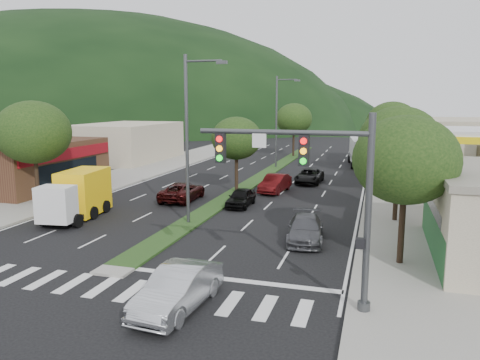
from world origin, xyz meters
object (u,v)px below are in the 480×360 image
(traffic_signal, at_px, (322,182))
(sedan_silver, at_px, (178,289))
(tree_r_a, at_px, (406,160))
(tree_r_b, at_px, (399,140))
(tree_l_a, at_px, (33,132))
(car_queue_b, at_px, (305,229))
(streetlight_mid, at_px, (278,117))
(car_queue_d, at_px, (309,176))
(tree_med_near, at_px, (236,138))
(tree_r_d, at_px, (392,124))
(tree_med_far, at_px, (294,119))
(box_truck, at_px, (79,196))
(motorhome, at_px, (361,152))
(tree_r_e, at_px, (390,122))
(car_queue_a, at_px, (241,198))
(suv_maroon, at_px, (182,191))
(tree_r_c, at_px, (395,136))
(streetlight_near, at_px, (190,132))
(car_queue_c, at_px, (275,183))

(traffic_signal, bearing_deg, sedan_silver, -163.43)
(tree_r_a, relative_size, tree_r_b, 0.96)
(tree_l_a, distance_m, car_queue_b, 20.60)
(tree_r_b, xyz_separation_m, streetlight_mid, (-11.79, 21.00, 0.55))
(tree_l_a, distance_m, streetlight_mid, 26.28)
(car_queue_d, bearing_deg, car_queue_b, -80.77)
(tree_r_a, bearing_deg, car_queue_b, 150.96)
(traffic_signal, bearing_deg, tree_med_near, 114.80)
(tree_r_a, bearing_deg, tree_r_b, 90.00)
(tree_r_d, relative_size, tree_med_far, 1.03)
(box_truck, relative_size, motorhome, 0.76)
(streetlight_mid, relative_size, car_queue_b, 2.22)
(tree_l_a, bearing_deg, car_queue_b, -9.73)
(tree_r_a, xyz_separation_m, tree_l_a, (-24.50, 6.00, 0.36))
(tree_r_b, distance_m, tree_r_e, 28.00)
(tree_med_near, bearing_deg, car_queue_a, -69.41)
(tree_l_a, xyz_separation_m, box_truck, (5.23, -2.52, -3.78))
(tree_med_far, xyz_separation_m, suv_maroon, (-3.06, -29.85, -4.32))
(car_queue_b, bearing_deg, tree_med_near, 115.92)
(tree_r_b, distance_m, box_truck, 20.13)
(suv_maroon, bearing_deg, tree_r_e, -122.41)
(tree_r_c, height_order, motorhome, tree_r_c)
(tree_med_near, relative_size, motorhome, 0.73)
(streetlight_near, bearing_deg, box_truck, -176.00)
(tree_med_far, xyz_separation_m, box_truck, (-7.27, -36.52, -3.60))
(tree_r_b, bearing_deg, car_queue_c, 141.24)
(streetlight_near, height_order, car_queue_d, streetlight_near)
(tree_r_a, relative_size, car_queue_c, 1.51)
(tree_med_far, bearing_deg, tree_l_a, -110.19)
(suv_maroon, relative_size, motorhome, 0.60)
(car_queue_d, distance_m, motorhome, 13.85)
(tree_l_a, xyz_separation_m, motorhome, (21.50, 27.52, -3.55))
(streetlight_mid, distance_m, box_truck, 26.92)
(tree_med_near, bearing_deg, tree_r_e, 61.39)
(motorhome, bearing_deg, sedan_silver, -103.40)
(car_queue_b, xyz_separation_m, box_truck, (-14.59, 0.87, 0.75))
(car_queue_b, bearing_deg, suv_maroon, 137.17)
(tree_r_c, bearing_deg, tree_med_far, 116.57)
(tree_r_a, xyz_separation_m, tree_r_b, (-0.00, 8.00, 0.22))
(tree_r_c, bearing_deg, tree_r_d, 90.00)
(tree_r_d, bearing_deg, car_queue_c, -130.41)
(traffic_signal, relative_size, tree_r_a, 1.06)
(tree_l_a, bearing_deg, motorhome, 52.00)
(car_queue_d, bearing_deg, traffic_signal, -79.37)
(tree_r_a, bearing_deg, tree_r_d, 90.00)
(tree_l_a, relative_size, car_queue_a, 1.95)
(tree_med_far, height_order, car_queue_d, tree_med_far)
(tree_r_d, xyz_separation_m, tree_med_near, (-12.00, -12.00, -0.75))
(tree_r_b, bearing_deg, box_truck, -166.79)
(tree_r_e, xyz_separation_m, tree_med_near, (-12.00, -22.00, -0.46))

